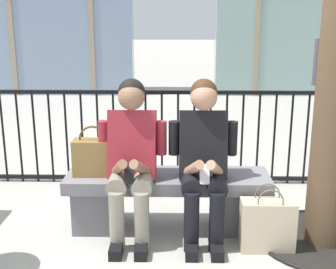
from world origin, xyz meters
The scene contains 7 objects.
ground_plane centered at (0.00, 0.00, 0.00)m, with size 60.00×60.00×0.00m, color #B2ADA3.
stone_bench centered at (0.00, 0.00, 0.27)m, with size 1.60×0.44×0.45m.
seated_person_with_phone centered at (-0.27, -0.13, 0.65)m, with size 0.52×0.66×1.21m.
seated_person_companion centered at (0.27, -0.13, 0.65)m, with size 0.52×0.66×1.21m.
handbag_on_bench centered at (-0.58, -0.01, 0.60)m, with size 0.31×0.17×0.40m.
shopping_bag centered at (0.73, -0.34, 0.19)m, with size 0.39×0.17×0.49m.
plaza_railing centered at (0.00, 1.01, 0.49)m, with size 8.85×0.04×0.96m.
Camera 1 is at (0.07, -3.33, 1.66)m, focal length 47.86 mm.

